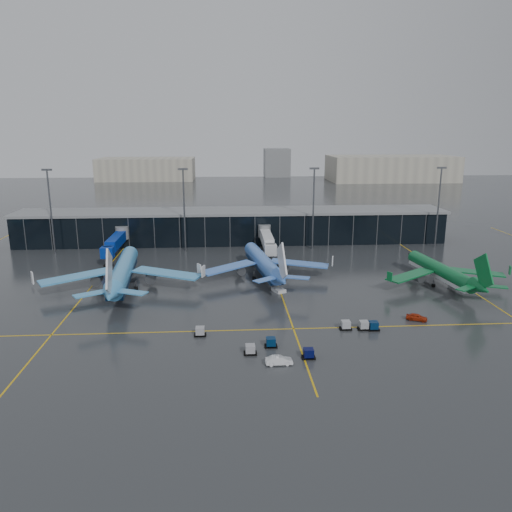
{
  "coord_description": "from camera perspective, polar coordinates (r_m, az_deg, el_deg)",
  "views": [
    {
      "loc": [
        -2.84,
        -102.74,
        36.79
      ],
      "look_at": [
        5.0,
        18.0,
        6.0
      ],
      "focal_mm": 35.0,
      "sensor_mm": 36.0,
      "label": 1
    }
  ],
  "objects": [
    {
      "name": "taxi_lines",
      "position": [
        119.86,
        2.62,
        -3.61
      ],
      "size": [
        220.0,
        120.0,
        0.02
      ],
      "color": "gold",
      "rests_on": "ground"
    },
    {
      "name": "jet_bridges",
      "position": [
        152.68,
        -15.79,
        1.54
      ],
      "size": [
        94.0,
        27.5,
        7.2
      ],
      "color": "#595B60",
      "rests_on": "ground"
    },
    {
      "name": "service_van_red",
      "position": [
        104.46,
        17.89,
        -6.67
      ],
      "size": [
        4.37,
        3.28,
        1.39
      ],
      "primitive_type": "imported",
      "rotation": [
        0.0,
        0.0,
        1.11
      ],
      "color": "#A0260C",
      "rests_on": "ground"
    },
    {
      "name": "airliner_arkefly",
      "position": [
        121.33,
        -15.04,
        -0.5
      ],
      "size": [
        42.42,
        47.44,
        13.72
      ],
      "primitive_type": null,
      "rotation": [
        0.0,
        0.0,
        0.07
      ],
      "color": "#4198D7",
      "rests_on": "ground"
    },
    {
      "name": "terminal_pier",
      "position": [
        167.73,
        -2.68,
        3.48
      ],
      "size": [
        142.0,
        17.0,
        10.7
      ],
      "color": "black",
      "rests_on": "ground"
    },
    {
      "name": "distant_hangars",
      "position": [
        377.58,
        4.4,
        9.98
      ],
      "size": [
        260.0,
        71.0,
        22.0
      ],
      "color": "#B2AD99",
      "rests_on": "ground"
    },
    {
      "name": "service_van_white",
      "position": [
        82.0,
        2.65,
        -11.83
      ],
      "size": [
        4.45,
        1.69,
        1.45
      ],
      "primitive_type": "imported",
      "rotation": [
        0.0,
        0.0,
        1.61
      ],
      "color": "silver",
      "rests_on": "ground"
    },
    {
      "name": "airliner_aer_lingus",
      "position": [
        128.57,
        20.38,
        -0.68
      ],
      "size": [
        35.83,
        39.76,
        11.2
      ],
      "primitive_type": null,
      "rotation": [
        0.0,
        0.0,
        0.11
      ],
      "color": "#0B612E",
      "rests_on": "ground"
    },
    {
      "name": "ground",
      "position": [
        109.17,
        -2.02,
        -5.43
      ],
      "size": [
        600.0,
        600.0,
        0.0
      ],
      "primitive_type": "plane",
      "color": "#282B2D",
      "rests_on": "ground"
    },
    {
      "name": "airliner_klm_near",
      "position": [
        126.61,
        0.8,
        0.28
      ],
      "size": [
        40.93,
        45.03,
        12.34
      ],
      "primitive_type": null,
      "rotation": [
        0.0,
        0.0,
        0.15
      ],
      "color": "#4075D3",
      "rests_on": "ground"
    },
    {
      "name": "flood_masts",
      "position": [
        154.66,
        -0.77,
        5.73
      ],
      "size": [
        203.0,
        0.5,
        25.5
      ],
      "color": "#595B60",
      "rests_on": "ground"
    },
    {
      "name": "mobile_airstair",
      "position": [
        116.56,
        2.62,
        -3.74
      ],
      "size": [
        3.33,
        3.82,
        3.45
      ],
      "rotation": [
        0.0,
        0.0,
        0.43
      ],
      "color": "silver",
      "rests_on": "ground"
    },
    {
      "name": "baggage_carts",
      "position": [
        91.07,
        5.43,
        -9.1
      ],
      "size": [
        34.73,
        13.26,
        1.7
      ],
      "color": "black",
      "rests_on": "ground"
    }
  ]
}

